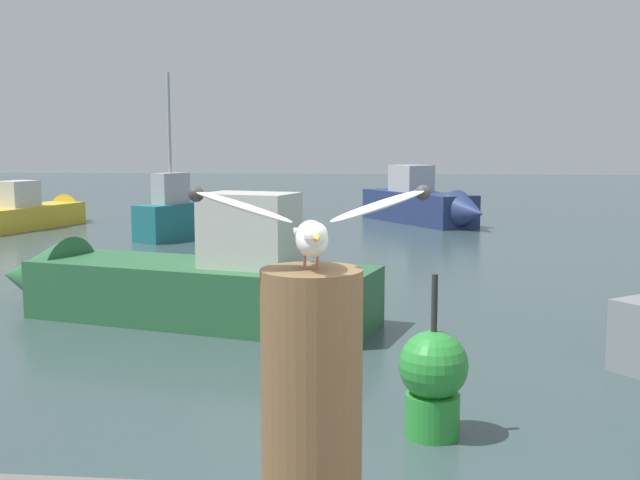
# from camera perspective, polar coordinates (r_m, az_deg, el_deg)

# --- Properties ---
(mooring_post) EXTENTS (0.29, 0.29, 0.77)m
(mooring_post) POSITION_cam_1_polar(r_m,az_deg,el_deg) (2.18, -0.63, -12.27)
(mooring_post) COLOR brown
(mooring_post) RESTS_ON harbor_quay
(seagull) EXTENTS (0.66, 0.39, 0.23)m
(seagull) POSITION_cam_1_polar(r_m,az_deg,el_deg) (2.06, -0.65, 1.13)
(seagull) COLOR #C66A60
(seagull) RESTS_ON mooring_post
(boat_yellow) EXTENTS (2.25, 4.84, 1.53)m
(boat_yellow) POSITION_cam_1_polar(r_m,az_deg,el_deg) (23.12, -20.66, 1.96)
(boat_yellow) COLOR yellow
(boat_yellow) RESTS_ON ground_plane
(boat_green) EXTENTS (5.79, 2.74, 1.92)m
(boat_green) POSITION_cam_1_polar(r_m,az_deg,el_deg) (10.39, -11.84, -3.14)
(boat_green) COLOR #2D6B3D
(boat_green) RESTS_ON ground_plane
(boat_navy) EXTENTS (3.87, 5.14, 1.80)m
(boat_navy) POSITION_cam_1_polar(r_m,az_deg,el_deg) (22.63, 8.07, 2.67)
(boat_navy) COLOR navy
(boat_navy) RESTS_ON ground_plane
(boat_teal) EXTENTS (2.18, 3.26, 4.10)m
(boat_teal) POSITION_cam_1_polar(r_m,az_deg,el_deg) (19.42, -10.04, 1.87)
(boat_teal) COLOR #1E7075
(boat_teal) RESTS_ON ground_plane
(channel_buoy) EXTENTS (0.56, 0.56, 1.33)m
(channel_buoy) POSITION_cam_1_polar(r_m,az_deg,el_deg) (6.18, 8.57, -10.38)
(channel_buoy) COLOR green
(channel_buoy) RESTS_ON ground_plane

